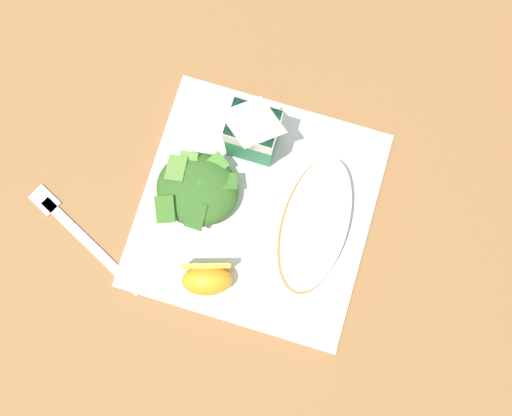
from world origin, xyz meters
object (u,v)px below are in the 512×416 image
at_px(green_salad_pile, 196,193).
at_px(milk_carton, 253,131).
at_px(cheesy_pizza_bread, 316,222).
at_px(metal_fork, 77,232).
at_px(white_plate, 256,210).
at_px(orange_wedge_front, 207,279).

height_order(green_salad_pile, milk_carton, milk_carton).
xyz_separation_m(cheesy_pizza_bread, metal_fork, (-0.28, -0.09, -0.03)).
xyz_separation_m(white_plate, green_salad_pile, (-0.07, -0.00, 0.03)).
distance_m(green_salad_pile, orange_wedge_front, 0.10).
relative_size(white_plate, orange_wedge_front, 4.11).
bearing_deg(orange_wedge_front, metal_fork, 177.48).
bearing_deg(metal_fork, white_plate, 23.59).
bearing_deg(metal_fork, cheesy_pizza_bread, 18.39).
bearing_deg(orange_wedge_front, white_plate, 72.65).
relative_size(green_salad_pile, milk_carton, 0.95).
distance_m(milk_carton, metal_fork, 0.26).
distance_m(cheesy_pizza_bread, milk_carton, 0.13).
bearing_deg(green_salad_pile, metal_fork, -147.21).
bearing_deg(white_plate, orange_wedge_front, -107.35).
xyz_separation_m(green_salad_pile, orange_wedge_front, (0.04, -0.09, -0.00)).
height_order(orange_wedge_front, metal_fork, orange_wedge_front).
height_order(milk_carton, metal_fork, milk_carton).
relative_size(milk_carton, orange_wedge_front, 1.62).
distance_m(green_salad_pile, metal_fork, 0.16).
xyz_separation_m(white_plate, orange_wedge_front, (-0.03, -0.10, 0.03)).
xyz_separation_m(milk_carton, orange_wedge_front, (-0.00, -0.18, -0.04)).
relative_size(white_plate, green_salad_pile, 2.67).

